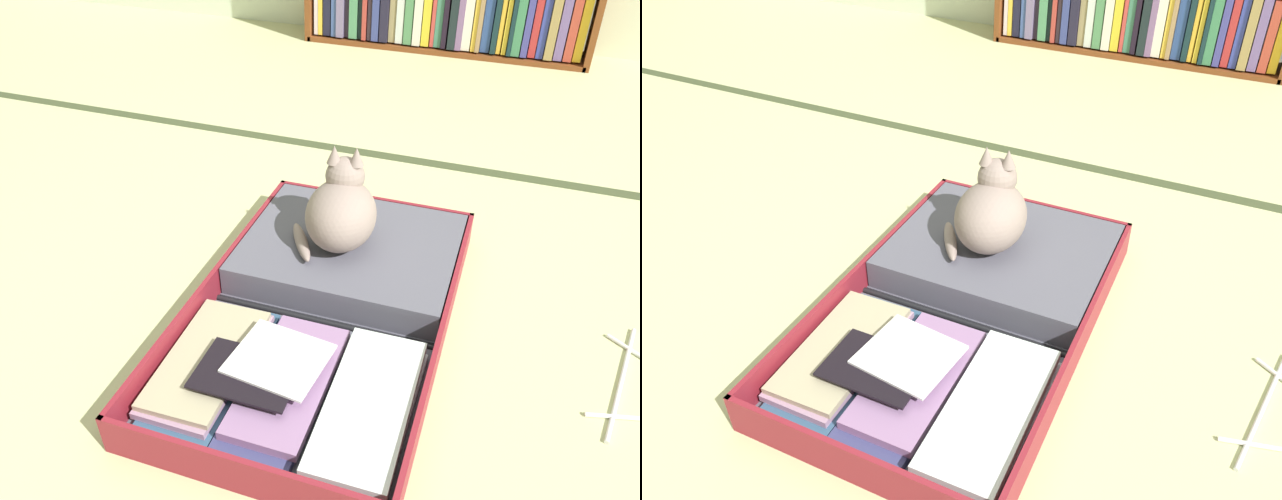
# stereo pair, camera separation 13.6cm
# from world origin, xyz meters

# --- Properties ---
(ground_plane) EXTENTS (10.00, 10.00, 0.00)m
(ground_plane) POSITION_xyz_m (0.00, 0.00, 0.00)
(ground_plane) COLOR #C0C38B
(tatami_border) EXTENTS (4.80, 0.05, 0.00)m
(tatami_border) POSITION_xyz_m (0.00, 1.00, 0.00)
(tatami_border) COLOR #3E472B
(tatami_border) RESTS_ON ground_plane
(open_suitcase) EXTENTS (0.60, 0.98, 0.10)m
(open_suitcase) POSITION_xyz_m (0.05, 0.13, 0.04)
(open_suitcase) COLOR maroon
(open_suitcase) RESTS_ON ground_plane
(black_cat) EXTENTS (0.26, 0.26, 0.26)m
(black_cat) POSITION_xyz_m (0.02, 0.30, 0.20)
(black_cat) COLOR gray
(black_cat) RESTS_ON open_suitcase
(clothes_hanger) EXTENTS (0.23, 0.38, 0.01)m
(clothes_hanger) POSITION_xyz_m (0.78, 0.11, 0.01)
(clothes_hanger) COLOR silver
(clothes_hanger) RESTS_ON ground_plane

